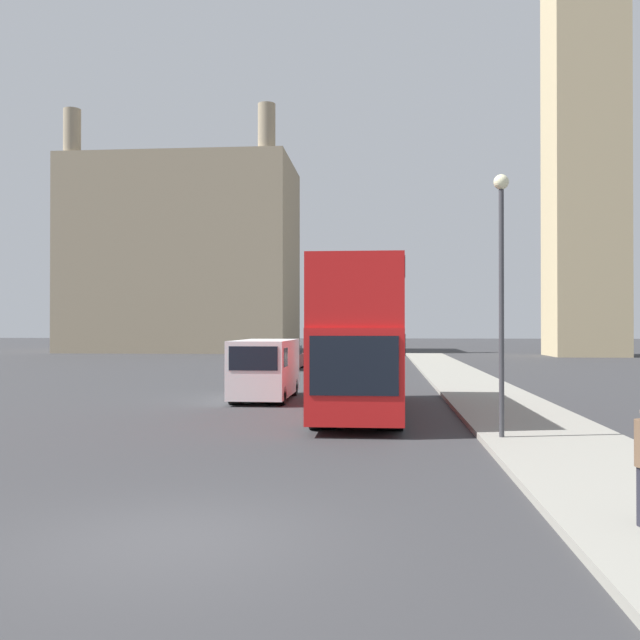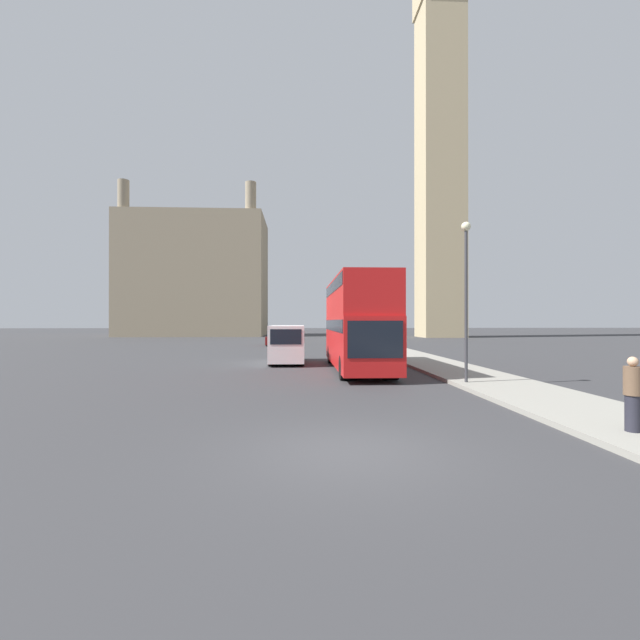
{
  "view_description": "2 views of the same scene",
  "coord_description": "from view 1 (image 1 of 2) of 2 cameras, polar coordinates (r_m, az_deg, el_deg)",
  "views": [
    {
      "loc": [
        2.66,
        -9.06,
        2.77
      ],
      "look_at": [
        0.59,
        15.02,
        2.97
      ],
      "focal_mm": 40.0,
      "sensor_mm": 36.0,
      "label": 1
    },
    {
      "loc": [
        -0.97,
        -8.18,
        2.5
      ],
      "look_at": [
        0.58,
        23.21,
        2.6
      ],
      "focal_mm": 24.0,
      "sensor_mm": 36.0,
      "label": 2
    }
  ],
  "objects": [
    {
      "name": "white_van",
      "position": [
        26.73,
        -4.43,
        -3.83
      ],
      "size": [
        2.01,
        5.11,
        2.24
      ],
      "color": "white",
      "rests_on": "ground_plane"
    },
    {
      "name": "street_lamp",
      "position": [
        17.39,
        14.31,
        4.19
      ],
      "size": [
        0.36,
        0.36,
        6.2
      ],
      "color": "#38383D",
      "rests_on": "sidewalk_strip"
    },
    {
      "name": "ground_plane",
      "position": [
        9.84,
        -11.48,
        -16.8
      ],
      "size": [
        300.0,
        300.0,
        0.0
      ],
      "primitive_type": "plane",
      "color": "#333335"
    },
    {
      "name": "red_double_decker_bus",
      "position": [
        22.61,
        3.24,
        -1.01
      ],
      "size": [
        2.52,
        10.48,
        4.62
      ],
      "color": "red",
      "rests_on": "ground_plane"
    },
    {
      "name": "parked_sedan",
      "position": [
        45.9,
        -2.64,
        -3.09
      ],
      "size": [
        1.83,
        4.72,
        1.5
      ],
      "color": "maroon",
      "rests_on": "ground_plane"
    },
    {
      "name": "building_block_distant",
      "position": [
        79.89,
        -10.76,
        4.94
      ],
      "size": [
        23.74,
        14.63,
        25.02
      ],
      "color": "gray",
      "rests_on": "ground_plane"
    }
  ]
}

